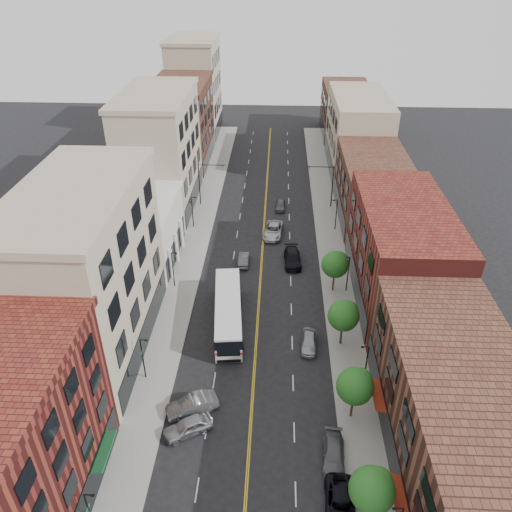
# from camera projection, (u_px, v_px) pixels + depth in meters

# --- Properties ---
(ground) EXTENTS (220.00, 220.00, 0.00)m
(ground) POSITION_uv_depth(u_px,v_px,m) (249.00, 449.00, 43.70)
(ground) COLOR black
(ground) RESTS_ON ground
(sidewalk_left) EXTENTS (4.00, 110.00, 0.15)m
(sidewalk_left) POSITION_uv_depth(u_px,v_px,m) (195.00, 243.00, 73.66)
(sidewalk_left) COLOR gray
(sidewalk_left) RESTS_ON ground
(sidewalk_right) EXTENTS (4.00, 110.00, 0.15)m
(sidewalk_right) POSITION_uv_depth(u_px,v_px,m) (331.00, 246.00, 72.88)
(sidewalk_right) COLOR gray
(sidewalk_right) RESTS_ON ground
(bldg_l_redbrick) EXTENTS (10.00, 16.00, 14.00)m
(bldg_l_redbrick) POSITION_uv_depth(u_px,v_px,m) (6.00, 450.00, 35.56)
(bldg_l_redbrick) COLOR #5D1C18
(bldg_l_redbrick) RESTS_ON ground
(bldg_l_tanoffice) EXTENTS (10.00, 22.00, 18.00)m
(bldg_l_tanoffice) POSITION_uv_depth(u_px,v_px,m) (89.00, 276.00, 50.57)
(bldg_l_tanoffice) COLOR tan
(bldg_l_tanoffice) RESTS_ON ground
(bldg_l_white) EXTENTS (10.00, 14.00, 8.00)m
(bldg_l_white) POSITION_uv_depth(u_px,v_px,m) (138.00, 232.00, 68.46)
(bldg_l_white) COLOR silver
(bldg_l_white) RESTS_ON ground
(bldg_l_far_a) EXTENTS (10.00, 20.00, 18.00)m
(bldg_l_far_a) POSITION_uv_depth(u_px,v_px,m) (160.00, 153.00, 80.18)
(bldg_l_far_a) COLOR tan
(bldg_l_far_a) RESTS_ON ground
(bldg_l_far_b) EXTENTS (10.00, 20.00, 15.00)m
(bldg_l_far_b) POSITION_uv_depth(u_px,v_px,m) (182.00, 124.00, 97.90)
(bldg_l_far_b) COLOR #522E21
(bldg_l_far_b) RESTS_ON ground
(bldg_l_far_c) EXTENTS (10.00, 16.00, 20.00)m
(bldg_l_far_c) POSITION_uv_depth(u_px,v_px,m) (195.00, 89.00, 111.81)
(bldg_l_far_c) COLOR tan
(bldg_l_far_c) RESTS_ON ground
(bldg_r_near) EXTENTS (10.00, 26.00, 10.00)m
(bldg_r_near) POSITION_uv_depth(u_px,v_px,m) (458.00, 418.00, 40.38)
(bldg_r_near) COLOR #522E21
(bldg_r_near) RESTS_ON ground
(bldg_r_mid) EXTENTS (10.00, 22.00, 12.00)m
(bldg_r_mid) POSITION_uv_depth(u_px,v_px,m) (401.00, 252.00, 60.16)
(bldg_r_mid) COLOR #5D1C18
(bldg_r_mid) RESTS_ON ground
(bldg_r_far_a) EXTENTS (10.00, 20.00, 10.00)m
(bldg_r_far_a) POSITION_uv_depth(u_px,v_px,m) (373.00, 188.00, 78.46)
(bldg_r_far_a) COLOR #522E21
(bldg_r_far_a) RESTS_ON ground
(bldg_r_far_b) EXTENTS (10.00, 22.00, 14.00)m
(bldg_r_far_b) POSITION_uv_depth(u_px,v_px,m) (357.00, 133.00, 95.16)
(bldg_r_far_b) COLOR tan
(bldg_r_far_b) RESTS_ON ground
(bldg_r_far_c) EXTENTS (10.00, 18.00, 11.00)m
(bldg_r_far_c) POSITION_uv_depth(u_px,v_px,m) (346.00, 111.00, 112.88)
(bldg_r_far_c) COLOR #522E21
(bldg_r_far_c) RESTS_ON ground
(tree_r_0) EXTENTS (3.40, 3.40, 5.59)m
(tree_r_0) POSITION_uv_depth(u_px,v_px,m) (373.00, 488.00, 36.12)
(tree_r_0) COLOR black
(tree_r_0) RESTS_ON sidewalk_right
(tree_r_1) EXTENTS (3.40, 3.40, 5.59)m
(tree_r_1) POSITION_uv_depth(u_px,v_px,m) (356.00, 385.00, 44.58)
(tree_r_1) COLOR black
(tree_r_1) RESTS_ON sidewalk_right
(tree_r_2) EXTENTS (3.40, 3.40, 5.59)m
(tree_r_2) POSITION_uv_depth(u_px,v_px,m) (344.00, 315.00, 53.04)
(tree_r_2) COLOR black
(tree_r_2) RESTS_ON sidewalk_right
(tree_r_3) EXTENTS (3.40, 3.40, 5.59)m
(tree_r_3) POSITION_uv_depth(u_px,v_px,m) (336.00, 264.00, 61.51)
(tree_r_3) COLOR black
(tree_r_3) RESTS_ON sidewalk_right
(lamp_l_1) EXTENTS (0.81, 0.55, 5.05)m
(lamp_l_1) POSITION_uv_depth(u_px,v_px,m) (143.00, 356.00, 49.31)
(lamp_l_1) COLOR black
(lamp_l_1) RESTS_ON sidewalk_left
(lamp_l_2) EXTENTS (0.81, 0.55, 5.05)m
(lamp_l_2) POSITION_uv_depth(u_px,v_px,m) (173.00, 268.00, 62.85)
(lamp_l_2) COLOR black
(lamp_l_2) RESTS_ON sidewalk_left
(lamp_l_3) EXTENTS (0.81, 0.55, 5.05)m
(lamp_l_3) POSITION_uv_depth(u_px,v_px,m) (193.00, 210.00, 76.39)
(lamp_l_3) COLOR black
(lamp_l_3) RESTS_ON sidewalk_left
(lamp_r_1) EXTENTS (0.81, 0.55, 5.05)m
(lamp_r_1) POSITION_uv_depth(u_px,v_px,m) (366.00, 364.00, 48.46)
(lamp_r_1) COLOR black
(lamp_r_1) RESTS_ON sidewalk_right
(lamp_r_2) EXTENTS (0.81, 0.55, 5.05)m
(lamp_r_2) POSITION_uv_depth(u_px,v_px,m) (348.00, 272.00, 62.00)
(lamp_r_2) COLOR black
(lamp_r_2) RESTS_ON sidewalk_right
(lamp_r_3) EXTENTS (0.81, 0.55, 5.05)m
(lamp_r_3) POSITION_uv_depth(u_px,v_px,m) (336.00, 213.00, 75.54)
(lamp_r_3) COLOR black
(lamp_r_3) RESTS_ON sidewalk_right
(signal_mast_left) EXTENTS (4.49, 0.18, 7.20)m
(signal_mast_left) POSITION_uv_depth(u_px,v_px,m) (203.00, 179.00, 82.24)
(signal_mast_left) COLOR black
(signal_mast_left) RESTS_ON sidewalk_left
(signal_mast_right) EXTENTS (4.49, 0.18, 7.20)m
(signal_mast_right) POSITION_uv_depth(u_px,v_px,m) (328.00, 181.00, 81.44)
(signal_mast_right) COLOR black
(signal_mast_right) RESTS_ON sidewalk_right
(city_bus) EXTENTS (4.20, 13.45, 3.40)m
(city_bus) POSITION_uv_depth(u_px,v_px,m) (228.00, 311.00, 57.03)
(city_bus) COLOR silver
(city_bus) RESTS_ON ground
(car_angle_a) EXTENTS (4.82, 3.82, 1.54)m
(car_angle_a) POSITION_uv_depth(u_px,v_px,m) (188.00, 427.00, 44.82)
(car_angle_a) COLOR #919398
(car_angle_a) RESTS_ON ground
(car_angle_b) EXTENTS (5.15, 3.62, 1.61)m
(car_angle_b) POSITION_uv_depth(u_px,v_px,m) (192.00, 405.00, 46.90)
(car_angle_b) COLOR #A0A2A8
(car_angle_b) RESTS_ON ground
(car_parked_near) EXTENTS (2.86, 5.48, 1.47)m
(car_parked_near) POSITION_uv_depth(u_px,v_px,m) (340.00, 505.00, 38.59)
(car_parked_near) COLOR black
(car_parked_near) RESTS_ON ground
(car_parked_mid) EXTENTS (2.17, 4.70, 1.33)m
(car_parked_mid) POSITION_uv_depth(u_px,v_px,m) (334.00, 453.00, 42.61)
(car_parked_mid) COLOR #525258
(car_parked_mid) RESTS_ON ground
(car_parked_far) EXTENTS (2.01, 4.36, 1.45)m
(car_parked_far) POSITION_uv_depth(u_px,v_px,m) (309.00, 342.00, 54.45)
(car_parked_far) COLOR #96989D
(car_parked_far) RESTS_ON ground
(car_lane_behind) EXTENTS (1.49, 4.03, 1.32)m
(car_lane_behind) POSITION_uv_depth(u_px,v_px,m) (244.00, 260.00, 68.73)
(car_lane_behind) COLOR #505156
(car_lane_behind) RESTS_ON ground
(car_lane_a) EXTENTS (2.53, 5.62, 1.60)m
(car_lane_a) POSITION_uv_depth(u_px,v_px,m) (292.00, 258.00, 68.76)
(car_lane_a) COLOR black
(car_lane_a) RESTS_ON ground
(car_lane_b) EXTENTS (3.37, 6.20, 1.65)m
(car_lane_b) POSITION_uv_depth(u_px,v_px,m) (273.00, 230.00, 75.38)
(car_lane_b) COLOR #AEB0B6
(car_lane_b) RESTS_ON ground
(car_lane_c) EXTENTS (1.71, 3.98, 1.34)m
(car_lane_c) POSITION_uv_depth(u_px,v_px,m) (280.00, 205.00, 82.93)
(car_lane_c) COLOR #505056
(car_lane_c) RESTS_ON ground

